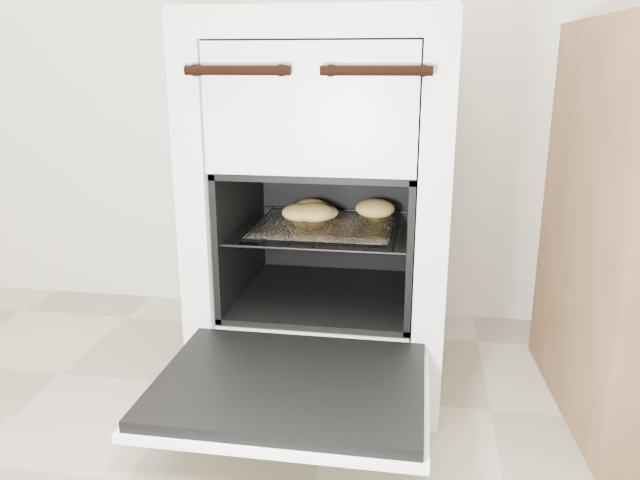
% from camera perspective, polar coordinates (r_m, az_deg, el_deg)
% --- Properties ---
extents(stove, '(0.53, 0.59, 0.81)m').
position_cam_1_polar(stove, '(1.45, 0.83, 3.06)').
color(stove, white).
rests_on(stove, ground).
extents(oven_door, '(0.48, 0.37, 0.03)m').
position_cam_1_polar(oven_door, '(1.11, -2.72, -13.27)').
color(oven_door, black).
rests_on(oven_door, stove).
extents(oven_rack, '(0.39, 0.37, 0.01)m').
position_cam_1_polar(oven_rack, '(1.40, 0.47, 1.17)').
color(oven_rack, black).
rests_on(oven_rack, stove).
extents(foil_sheet, '(0.30, 0.26, 0.01)m').
position_cam_1_polar(foil_sheet, '(1.38, 0.36, 1.19)').
color(foil_sheet, white).
rests_on(foil_sheet, oven_rack).
extents(baked_rolls, '(0.28, 0.17, 0.04)m').
position_cam_1_polar(baked_rolls, '(1.43, 0.71, 2.72)').
color(baked_rolls, '#DAAF57').
rests_on(baked_rolls, foil_sheet).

